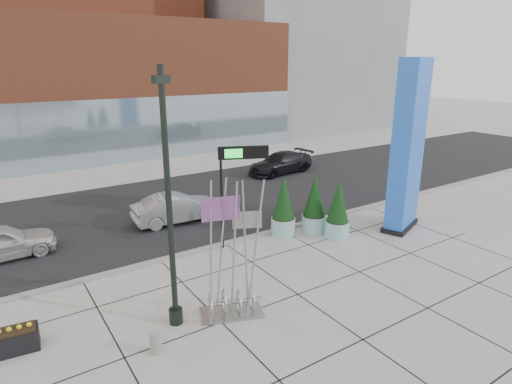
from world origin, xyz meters
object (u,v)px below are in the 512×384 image
concrete_bollard (156,343)px  overhead_street_sign (237,160)px  lamp_post (170,228)px  car_silver_mid (177,208)px  blue_pylon (408,150)px  public_art_sculpture (232,281)px

concrete_bollard → overhead_street_sign: overhead_street_sign is taller
lamp_post → overhead_street_sign: bearing=41.1°
concrete_bollard → car_silver_mid: size_ratio=0.14×
blue_pylon → concrete_bollard: bearing=169.8°
concrete_bollard → blue_pylon: bearing=10.4°
lamp_post → overhead_street_sign: 6.18m
concrete_bollard → public_art_sculpture: bearing=10.1°
public_art_sculpture → car_silver_mid: bearing=98.3°
overhead_street_sign → lamp_post: bearing=-115.6°
public_art_sculpture → concrete_bollard: size_ratio=7.19×
public_art_sculpture → overhead_street_sign: 6.04m
lamp_post → concrete_bollard: bearing=-135.3°
concrete_bollard → overhead_street_sign: size_ratio=0.14×
overhead_street_sign → car_silver_mid: bearing=129.3°
blue_pylon → concrete_bollard: 13.86m
lamp_post → concrete_bollard: size_ratio=12.31×
public_art_sculpture → concrete_bollard: 2.88m
blue_pylon → lamp_post: (-12.17, -1.40, -0.68)m
public_art_sculpture → car_silver_mid: public_art_sculpture is taller
lamp_post → public_art_sculpture: lamp_post is taller
public_art_sculpture → concrete_bollard: public_art_sculpture is taller
lamp_post → concrete_bollard: lamp_post is taller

